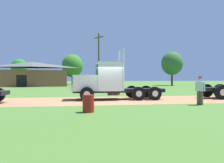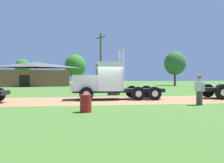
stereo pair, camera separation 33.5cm
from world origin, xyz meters
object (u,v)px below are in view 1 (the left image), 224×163
visitor_by_barrel (200,89)px  utility_pole_near (99,60)px  shed_building (33,75)px  truck_foreground_white (106,82)px  steel_barrel (88,104)px

visitor_by_barrel → utility_pole_near: bearing=102.1°
visitor_by_barrel → shed_building: shed_building is taller
truck_foreground_white → visitor_by_barrel: 6.91m
truck_foreground_white → utility_pole_near: bearing=86.8°
visitor_by_barrel → steel_barrel: size_ratio=2.06×
truck_foreground_white → steel_barrel: bearing=-104.9°
truck_foreground_white → utility_pole_near: 16.65m
steel_barrel → utility_pole_near: 23.17m
steel_barrel → utility_pole_near: bearing=83.4°
visitor_by_barrel → steel_barrel: bearing=-164.3°
truck_foreground_white → visitor_by_barrel: bearing=-39.2°
steel_barrel → truck_foreground_white: bearing=75.1°
truck_foreground_white → utility_pole_near: (0.92, 16.33, 3.09)m
shed_building → truck_foreground_white: bearing=-69.4°
visitor_by_barrel → utility_pole_near: 21.44m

